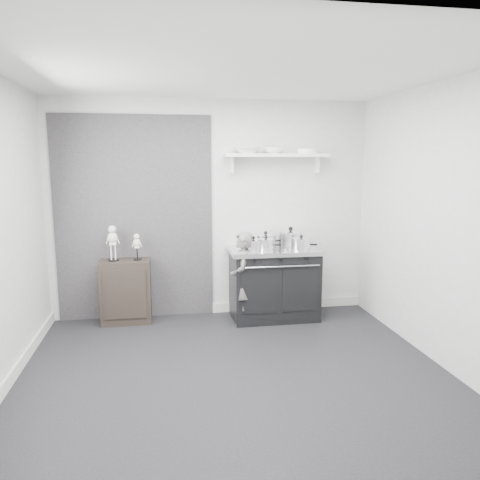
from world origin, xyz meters
name	(u,v)px	position (x,y,z in m)	size (l,w,h in m)	color
ground	(234,373)	(0.00, 0.00, 0.00)	(4.00, 4.00, 0.00)	black
room_shell	(221,196)	(-0.09, 0.15, 1.64)	(4.02, 3.62, 2.71)	#BABAB7
wall_shelf	(276,156)	(0.80, 1.68, 2.01)	(1.30, 0.26, 0.24)	white
stove	(274,283)	(0.74, 1.48, 0.45)	(1.11, 0.69, 0.89)	black
side_cabinet	(126,291)	(-1.08, 1.61, 0.39)	(0.59, 0.35, 0.77)	black
child	(242,279)	(0.30, 1.30, 0.56)	(0.41, 0.27, 1.13)	slate
pot_front_left	(253,245)	(0.46, 1.39, 0.96)	(0.33, 0.24, 0.17)	white
pot_back_left	(266,240)	(0.66, 1.62, 0.96)	(0.35, 0.27, 0.19)	white
pot_back_right	(291,238)	(0.98, 1.61, 0.98)	(0.40, 0.32, 0.24)	white
pot_front_right	(301,244)	(1.02, 1.27, 0.97)	(0.31, 0.23, 0.19)	white
pot_front_center	(266,245)	(0.60, 1.34, 0.96)	(0.28, 0.19, 0.17)	white
skeleton_full	(113,240)	(-1.21, 1.61, 1.02)	(0.14, 0.09, 0.49)	silver
skeleton_torso	(137,245)	(-0.93, 1.61, 0.95)	(0.10, 0.07, 0.37)	silver
bowl_large	(247,150)	(0.42, 1.67, 2.08)	(0.31, 0.31, 0.08)	white
bowl_small	(274,151)	(0.76, 1.67, 2.08)	(0.23, 0.23, 0.07)	white
plate_stack	(307,151)	(1.19, 1.67, 2.07)	(0.26, 0.26, 0.06)	white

